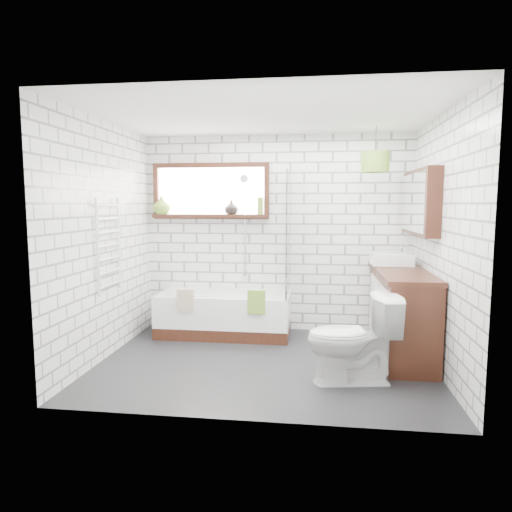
# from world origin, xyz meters

# --- Properties ---
(floor) EXTENTS (3.40, 2.60, 0.01)m
(floor) POSITION_xyz_m (0.00, 0.00, -0.01)
(floor) COLOR black
(floor) RESTS_ON ground
(ceiling) EXTENTS (3.40, 2.60, 0.01)m
(ceiling) POSITION_xyz_m (0.00, 0.00, 2.50)
(ceiling) COLOR white
(ceiling) RESTS_ON ground
(wall_back) EXTENTS (3.40, 0.01, 2.50)m
(wall_back) POSITION_xyz_m (0.00, 1.30, 1.25)
(wall_back) COLOR white
(wall_back) RESTS_ON ground
(wall_front) EXTENTS (3.40, 0.01, 2.50)m
(wall_front) POSITION_xyz_m (0.00, -1.30, 1.25)
(wall_front) COLOR white
(wall_front) RESTS_ON ground
(wall_left) EXTENTS (0.01, 2.60, 2.50)m
(wall_left) POSITION_xyz_m (-1.70, 0.00, 1.25)
(wall_left) COLOR white
(wall_left) RESTS_ON ground
(wall_right) EXTENTS (0.01, 2.60, 2.50)m
(wall_right) POSITION_xyz_m (1.70, 0.00, 1.25)
(wall_right) COLOR white
(wall_right) RESTS_ON ground
(window) EXTENTS (1.52, 0.16, 0.68)m
(window) POSITION_xyz_m (-0.85, 1.26, 1.80)
(window) COLOR black
(window) RESTS_ON wall_back
(towel_radiator) EXTENTS (0.06, 0.52, 1.00)m
(towel_radiator) POSITION_xyz_m (-1.66, 0.00, 1.20)
(towel_radiator) COLOR white
(towel_radiator) RESTS_ON wall_left
(mirror_cabinet) EXTENTS (0.16, 1.20, 0.70)m
(mirror_cabinet) POSITION_xyz_m (1.62, 0.60, 1.65)
(mirror_cabinet) COLOR black
(mirror_cabinet) RESTS_ON wall_right
(shower_riser) EXTENTS (0.02, 0.02, 1.30)m
(shower_riser) POSITION_xyz_m (-0.40, 1.26, 1.35)
(shower_riser) COLOR silver
(shower_riser) RESTS_ON wall_back
(bathtub) EXTENTS (1.63, 0.72, 0.53)m
(bathtub) POSITION_xyz_m (-0.62, 0.94, 0.26)
(bathtub) COLOR white
(bathtub) RESTS_ON floor
(shower_screen) EXTENTS (0.02, 0.72, 1.50)m
(shower_screen) POSITION_xyz_m (0.18, 0.94, 1.28)
(shower_screen) COLOR white
(shower_screen) RESTS_ON bathtub
(towel_green) EXTENTS (0.20, 0.06, 0.28)m
(towel_green) POSITION_xyz_m (-0.16, 0.58, 0.51)
(towel_green) COLOR olive
(towel_green) RESTS_ON bathtub
(towel_beige) EXTENTS (0.20, 0.05, 0.26)m
(towel_beige) POSITION_xyz_m (-1.01, 0.58, 0.51)
(towel_beige) COLOR tan
(towel_beige) RESTS_ON bathtub
(vanity) EXTENTS (0.53, 1.63, 0.93)m
(vanity) POSITION_xyz_m (1.44, 0.47, 0.47)
(vanity) COLOR black
(vanity) RESTS_ON floor
(basin) EXTENTS (0.46, 0.40, 0.13)m
(basin) POSITION_xyz_m (1.38, 0.85, 1.00)
(basin) COLOR white
(basin) RESTS_ON vanity
(tap) EXTENTS (0.04, 0.04, 0.18)m
(tap) POSITION_xyz_m (1.54, 0.85, 1.07)
(tap) COLOR silver
(tap) RESTS_ON vanity
(toilet) EXTENTS (0.59, 0.88, 0.83)m
(toilet) POSITION_xyz_m (0.85, -0.43, 0.41)
(toilet) COLOR white
(toilet) RESTS_ON floor
(vase_olive) EXTENTS (0.29, 0.29, 0.24)m
(vase_olive) POSITION_xyz_m (-1.50, 1.23, 1.60)
(vase_olive) COLOR olive
(vase_olive) RESTS_ON window
(vase_dark) EXTENTS (0.20, 0.20, 0.18)m
(vase_dark) POSITION_xyz_m (-0.57, 1.23, 1.57)
(vase_dark) COLOR black
(vase_dark) RESTS_ON window
(bottle) EXTENTS (0.09, 0.09, 0.22)m
(bottle) POSITION_xyz_m (-0.20, 1.23, 1.59)
(bottle) COLOR olive
(bottle) RESTS_ON window
(pendant) EXTENTS (0.31, 0.31, 0.23)m
(pendant) POSITION_xyz_m (1.15, 0.75, 2.10)
(pendant) COLOR olive
(pendant) RESTS_ON ceiling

